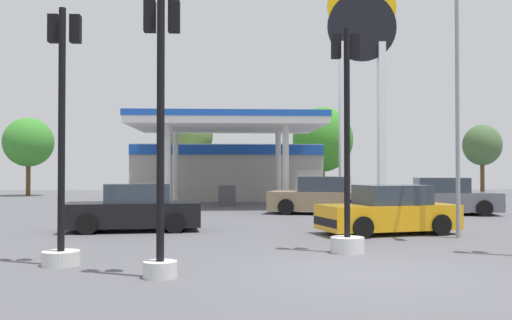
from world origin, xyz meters
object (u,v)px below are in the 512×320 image
(traffic_signal_2, at_px, (62,172))
(tree_2, at_px, (323,139))
(station_pole_sign, at_px, (362,55))
(car_0, at_px, (134,209))
(traffic_signal_1, at_px, (161,155))
(tree_0, at_px, (28,142))
(car_2, at_px, (444,198))
(car_3, at_px, (388,212))
(tree_3, at_px, (482,145))
(tree_1, at_px, (190,136))
(traffic_signal_0, at_px, (347,181))
(car_1, at_px, (322,197))
(corner_streetlamp, at_px, (460,83))

(traffic_signal_2, xyz_separation_m, tree_2, (10.81, 31.73, 2.45))
(station_pole_sign, distance_m, car_0, 19.50)
(car_0, xyz_separation_m, traffic_signal_2, (-0.39, -6.34, 1.21))
(traffic_signal_1, height_order, tree_0, tree_0)
(car_0, height_order, tree_0, tree_0)
(car_2, height_order, car_3, car_2)
(car_3, distance_m, traffic_signal_1, 9.02)
(car_3, bearing_deg, tree_3, 59.67)
(station_pole_sign, bearing_deg, car_2, -79.18)
(car_3, xyz_separation_m, tree_2, (2.61, 26.59, 3.67))
(station_pole_sign, distance_m, traffic_signal_2, 24.30)
(car_0, bearing_deg, tree_1, 89.55)
(station_pole_sign, height_order, traffic_signal_2, station_pole_sign)
(tree_1, bearing_deg, traffic_signal_1, -87.13)
(traffic_signal_0, xyz_separation_m, tree_2, (4.68, 30.33, 2.68))
(car_2, bearing_deg, tree_0, 142.18)
(car_2, xyz_separation_m, traffic_signal_1, (-10.60, -13.63, 1.47))
(car_2, distance_m, tree_1, 21.75)
(station_pole_sign, xyz_separation_m, car_3, (-2.98, -15.35, -8.00))
(car_0, relative_size, car_1, 0.88)
(tree_2, distance_m, corner_streetlamp, 27.91)
(car_1, distance_m, car_2, 5.28)
(station_pole_sign, bearing_deg, car_1, -115.56)
(car_0, height_order, tree_2, tree_2)
(traffic_signal_1, bearing_deg, traffic_signal_2, 147.32)
(traffic_signal_0, height_order, traffic_signal_1, traffic_signal_0)
(car_3, xyz_separation_m, traffic_signal_1, (-6.05, -6.52, 1.53))
(traffic_signal_1, xyz_separation_m, traffic_signal_2, (-2.15, 1.38, -0.31))
(car_3, bearing_deg, car_0, 171.26)
(car_0, distance_m, tree_0, 27.77)
(traffic_signal_1, xyz_separation_m, tree_0, (-13.75, 32.54, 1.82))
(station_pole_sign, bearing_deg, tree_3, 39.70)
(tree_2, bearing_deg, car_0, -112.30)
(tree_0, bearing_deg, traffic_signal_1, -67.09)
(car_3, xyz_separation_m, tree_3, (14.65, 25.04, 3.17))
(tree_1, distance_m, tree_2, 10.39)
(traffic_signal_2, height_order, tree_0, tree_0)
(traffic_signal_2, bearing_deg, tree_3, 52.87)
(car_1, xyz_separation_m, traffic_signal_0, (-1.37, -11.38, 0.92))
(car_1, relative_size, tree_2, 0.71)
(car_1, xyz_separation_m, traffic_signal_1, (-5.35, -14.16, 1.45))
(station_pole_sign, bearing_deg, car_0, -127.32)
(car_3, bearing_deg, tree_1, 107.11)
(traffic_signal_0, bearing_deg, tree_3, 59.84)
(car_0, xyz_separation_m, car_2, (12.36, 5.92, 0.05))
(tree_2, bearing_deg, car_2, -84.30)
(car_0, relative_size, tree_2, 0.63)
(station_pole_sign, relative_size, tree_0, 2.31)
(tree_3, bearing_deg, corner_streetlamp, -116.21)
(tree_0, distance_m, tree_2, 22.42)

